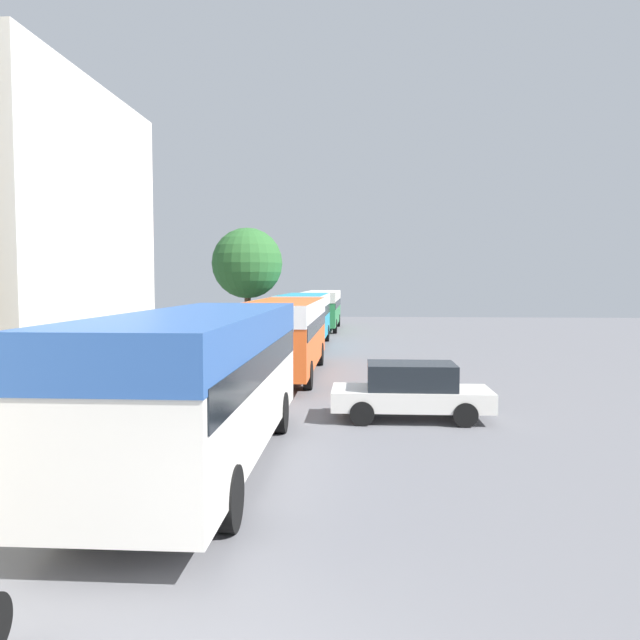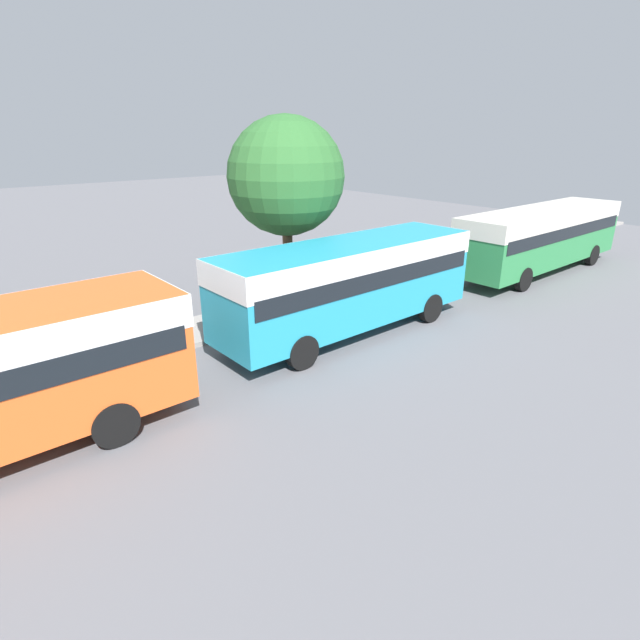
{
  "view_description": "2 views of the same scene",
  "coord_description": "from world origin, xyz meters",
  "px_view_note": "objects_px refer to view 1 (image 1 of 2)",
  "views": [
    {
      "loc": [
        1.29,
        -4.47,
        3.75
      ],
      "look_at": [
        -0.85,
        28.25,
        1.67
      ],
      "focal_mm": 35.0,
      "sensor_mm": 36.0,
      "label": 1
    },
    {
      "loc": [
        9.07,
        20.36,
        6.2
      ],
      "look_at": [
        0.28,
        27.86,
        1.82
      ],
      "focal_mm": 28.0,
      "sensor_mm": 36.0,
      "label": 2
    }
  ],
  "objects_px": {
    "bus_lead": "(202,368)",
    "bus_third_in_line": "(304,312)",
    "bus_following": "(285,327)",
    "pedestrian_walking_away": "(176,359)",
    "car_crossing": "(411,390)",
    "pedestrian_near_curb": "(268,320)",
    "bus_rear": "(322,305)"
  },
  "relations": [
    {
      "from": "bus_third_in_line",
      "to": "bus_rear",
      "type": "distance_m",
      "value": 11.92
    },
    {
      "from": "bus_following",
      "to": "pedestrian_walking_away",
      "type": "relative_size",
      "value": 6.35
    },
    {
      "from": "bus_following",
      "to": "car_crossing",
      "type": "bearing_deg",
      "value": -59.97
    },
    {
      "from": "bus_lead",
      "to": "bus_third_in_line",
      "type": "xyz_separation_m",
      "value": [
        -0.08,
        23.37,
        -0.1
      ]
    },
    {
      "from": "bus_lead",
      "to": "bus_rear",
      "type": "bearing_deg",
      "value": 89.67
    },
    {
      "from": "car_crossing",
      "to": "pedestrian_walking_away",
      "type": "bearing_deg",
      "value": 57.87
    },
    {
      "from": "bus_following",
      "to": "bus_rear",
      "type": "bearing_deg",
      "value": 89.9
    },
    {
      "from": "bus_following",
      "to": "pedestrian_walking_away",
      "type": "bearing_deg",
      "value": -145.44
    },
    {
      "from": "pedestrian_near_curb",
      "to": "car_crossing",
      "type": "bearing_deg",
      "value": -72.94
    },
    {
      "from": "bus_third_in_line",
      "to": "bus_rear",
      "type": "height_order",
      "value": "bus_third_in_line"
    },
    {
      "from": "bus_third_in_line",
      "to": "bus_rear",
      "type": "xyz_separation_m",
      "value": [
        0.28,
        11.92,
        -0.02
      ]
    },
    {
      "from": "bus_third_in_line",
      "to": "car_crossing",
      "type": "distance_m",
      "value": 19.24
    },
    {
      "from": "bus_rear",
      "to": "car_crossing",
      "type": "distance_m",
      "value": 30.89
    },
    {
      "from": "bus_lead",
      "to": "pedestrian_walking_away",
      "type": "bearing_deg",
      "value": 109.62
    },
    {
      "from": "car_crossing",
      "to": "pedestrian_near_curb",
      "type": "height_order",
      "value": "pedestrian_near_curb"
    },
    {
      "from": "bus_third_in_line",
      "to": "pedestrian_walking_away",
      "type": "xyz_separation_m",
      "value": [
        -3.39,
        -13.65,
        -0.97
      ]
    },
    {
      "from": "bus_rear",
      "to": "pedestrian_near_curb",
      "type": "height_order",
      "value": "bus_rear"
    },
    {
      "from": "bus_rear",
      "to": "pedestrian_walking_away",
      "type": "relative_size",
      "value": 6.78
    },
    {
      "from": "pedestrian_walking_away",
      "to": "pedestrian_near_curb",
      "type": "bearing_deg",
      "value": 88.85
    },
    {
      "from": "pedestrian_near_curb",
      "to": "pedestrian_walking_away",
      "type": "xyz_separation_m",
      "value": [
        -0.4,
        -19.67,
        -0.12
      ]
    },
    {
      "from": "bus_rear",
      "to": "pedestrian_walking_away",
      "type": "distance_m",
      "value": 25.84
    },
    {
      "from": "pedestrian_walking_away",
      "to": "car_crossing",
      "type": "bearing_deg",
      "value": -32.13
    },
    {
      "from": "bus_lead",
      "to": "pedestrian_near_curb",
      "type": "relative_size",
      "value": 5.39
    },
    {
      "from": "bus_lead",
      "to": "bus_third_in_line",
      "type": "relative_size",
      "value": 1.07
    },
    {
      "from": "bus_following",
      "to": "pedestrian_near_curb",
      "type": "distance_m",
      "value": 17.49
    },
    {
      "from": "bus_third_in_line",
      "to": "bus_lead",
      "type": "bearing_deg",
      "value": -89.81
    },
    {
      "from": "bus_following",
      "to": "car_crossing",
      "type": "distance_m",
      "value": 8.74
    },
    {
      "from": "bus_following",
      "to": "pedestrian_near_curb",
      "type": "height_order",
      "value": "bus_following"
    },
    {
      "from": "car_crossing",
      "to": "pedestrian_near_curb",
      "type": "relative_size",
      "value": 2.33
    },
    {
      "from": "bus_lead",
      "to": "pedestrian_near_curb",
      "type": "bearing_deg",
      "value": 95.97
    },
    {
      "from": "bus_lead",
      "to": "pedestrian_walking_away",
      "type": "xyz_separation_m",
      "value": [
        -3.47,
        9.72,
        -1.08
      ]
    },
    {
      "from": "bus_lead",
      "to": "bus_third_in_line",
      "type": "bearing_deg",
      "value": 90.19
    }
  ]
}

